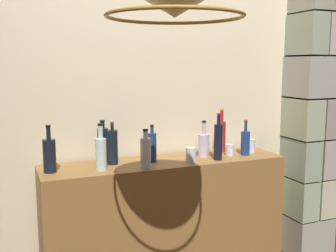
# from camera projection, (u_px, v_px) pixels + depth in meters

# --- Properties ---
(panelled_rear_partition) EXTENTS (3.17, 0.15, 2.75)m
(panelled_rear_partition) POSITION_uv_depth(u_px,v_px,m) (151.00, 87.00, 3.03)
(panelled_rear_partition) COLOR beige
(panelled_rear_partition) RESTS_ON ground
(stone_pillar) EXTENTS (0.37, 0.39, 2.68)m
(stone_pillar) POSITION_uv_depth(u_px,v_px,m) (310.00, 98.00, 3.39)
(stone_pillar) COLOR #98968E
(stone_pillar) RESTS_ON ground
(bar_shelf_unit) EXTENTS (1.70, 0.43, 0.96)m
(bar_shelf_unit) POSITION_uv_depth(u_px,v_px,m) (165.00, 226.00, 2.91)
(bar_shelf_unit) COLOR olive
(bar_shelf_unit) RESTS_ON ground
(liquor_bottle_tequila) EXTENTS (0.08, 0.08, 0.30)m
(liquor_bottle_tequila) POSITION_uv_depth(u_px,v_px,m) (49.00, 155.00, 2.51)
(liquor_bottle_tequila) COLOR black
(liquor_bottle_tequila) RESTS_ON bar_shelf_unit
(liquor_bottle_scotch) EXTENTS (0.06, 0.06, 0.33)m
(liquor_bottle_scotch) POSITION_uv_depth(u_px,v_px,m) (218.00, 141.00, 2.84)
(liquor_bottle_scotch) COLOR black
(liquor_bottle_scotch) RESTS_ON bar_shelf_unit
(liquor_bottle_port) EXTENTS (0.08, 0.08, 0.26)m
(liquor_bottle_port) POSITION_uv_depth(u_px,v_px,m) (204.00, 144.00, 2.94)
(liquor_bottle_port) COLOR silver
(liquor_bottle_port) RESTS_ON bar_shelf_unit
(liquor_bottle_sherry) EXTENTS (0.07, 0.07, 0.26)m
(liquor_bottle_sherry) POSITION_uv_depth(u_px,v_px,m) (245.00, 142.00, 3.00)
(liquor_bottle_sherry) COLOR navy
(liquor_bottle_sherry) RESTS_ON bar_shelf_unit
(liquor_bottle_rum) EXTENTS (0.06, 0.06, 0.26)m
(liquor_bottle_rum) POSITION_uv_depth(u_px,v_px,m) (152.00, 147.00, 2.78)
(liquor_bottle_rum) COLOR navy
(liquor_bottle_rum) RESTS_ON bar_shelf_unit
(liquor_bottle_vodka) EXTENTS (0.08, 0.08, 0.29)m
(liquor_bottle_vodka) POSITION_uv_depth(u_px,v_px,m) (103.00, 144.00, 2.78)
(liquor_bottle_vodka) COLOR black
(liquor_bottle_vodka) RESTS_ON bar_shelf_unit
(liquor_bottle_mezcal) EXTENTS (0.07, 0.07, 0.29)m
(liquor_bottle_mezcal) POSITION_uv_depth(u_px,v_px,m) (113.00, 147.00, 2.72)
(liquor_bottle_mezcal) COLOR black
(liquor_bottle_mezcal) RESTS_ON bar_shelf_unit
(liquor_bottle_vermouth) EXTENTS (0.06, 0.06, 0.33)m
(liquor_bottle_vermouth) POSITION_uv_depth(u_px,v_px,m) (221.00, 135.00, 3.10)
(liquor_bottle_vermouth) COLOR maroon
(liquor_bottle_vermouth) RESTS_ON bar_shelf_unit
(liquor_bottle_rye) EXTENTS (0.07, 0.07, 0.30)m
(liquor_bottle_rye) POSITION_uv_depth(u_px,v_px,m) (101.00, 152.00, 2.57)
(liquor_bottle_rye) COLOR silver
(liquor_bottle_rye) RESTS_ON bar_shelf_unit
(liquor_bottle_bourbon) EXTENTS (0.07, 0.07, 0.26)m
(liquor_bottle_bourbon) POSITION_uv_depth(u_px,v_px,m) (146.00, 152.00, 2.60)
(liquor_bottle_bourbon) COLOR silver
(liquor_bottle_bourbon) RESTS_ON bar_shelf_unit
(glass_tumbler_rocks) EXTENTS (0.07, 0.07, 0.10)m
(glass_tumbler_rocks) POSITION_uv_depth(u_px,v_px,m) (191.00, 155.00, 2.77)
(glass_tumbler_rocks) COLOR silver
(glass_tumbler_rocks) RESTS_ON bar_shelf_unit
(glass_tumbler_highball) EXTENTS (0.06, 0.06, 0.08)m
(glass_tumbler_highball) POSITION_uv_depth(u_px,v_px,m) (230.00, 150.00, 2.99)
(glass_tumbler_highball) COLOR silver
(glass_tumbler_highball) RESTS_ON bar_shelf_unit
(glass_tumbler_shot) EXTENTS (0.06, 0.06, 0.10)m
(glass_tumbler_shot) POSITION_uv_depth(u_px,v_px,m) (251.00, 146.00, 3.08)
(glass_tumbler_shot) COLOR silver
(glass_tumbler_shot) RESTS_ON bar_shelf_unit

